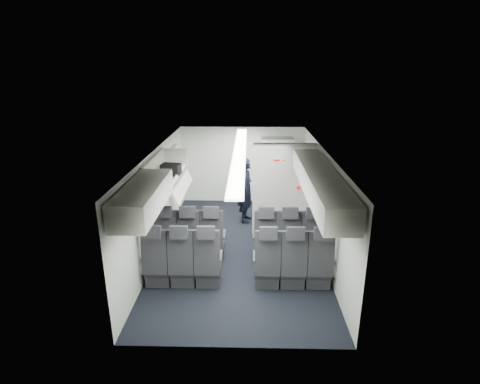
{
  "coord_description": "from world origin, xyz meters",
  "views": [
    {
      "loc": [
        0.18,
        -7.26,
        3.75
      ],
      "look_at": [
        0.0,
        0.4,
        1.15
      ],
      "focal_mm": 28.0,
      "sensor_mm": 36.0,
      "label": 1
    }
  ],
  "objects_px": {
    "galley_unit": "(276,172)",
    "flight_attendant": "(246,190)",
    "carry_on_bag": "(171,169)",
    "seat_row_front": "(239,243)",
    "seat_row_mid": "(238,265)",
    "boarding_door": "(175,184)"
  },
  "relations": [
    {
      "from": "seat_row_front",
      "to": "boarding_door",
      "type": "bearing_deg",
      "value": 128.16
    },
    {
      "from": "boarding_door",
      "to": "galley_unit",
      "type": "bearing_deg",
      "value": 24.28
    },
    {
      "from": "seat_row_mid",
      "to": "flight_attendant",
      "type": "height_order",
      "value": "flight_attendant"
    },
    {
      "from": "seat_row_front",
      "to": "seat_row_mid",
      "type": "bearing_deg",
      "value": -90.0
    },
    {
      "from": "seat_row_mid",
      "to": "galley_unit",
      "type": "height_order",
      "value": "galley_unit"
    },
    {
      "from": "seat_row_front",
      "to": "galley_unit",
      "type": "distance_m",
      "value": 3.43
    },
    {
      "from": "flight_attendant",
      "to": "carry_on_bag",
      "type": "relative_size",
      "value": 4.47
    },
    {
      "from": "seat_row_front",
      "to": "galley_unit",
      "type": "height_order",
      "value": "galley_unit"
    },
    {
      "from": "seat_row_mid",
      "to": "galley_unit",
      "type": "bearing_deg",
      "value": 77.12
    },
    {
      "from": "seat_row_front",
      "to": "carry_on_bag",
      "type": "relative_size",
      "value": 9.1
    },
    {
      "from": "seat_row_mid",
      "to": "galley_unit",
      "type": "relative_size",
      "value": 1.75
    },
    {
      "from": "galley_unit",
      "to": "carry_on_bag",
      "type": "relative_size",
      "value": 5.19
    },
    {
      "from": "seat_row_front",
      "to": "carry_on_bag",
      "type": "height_order",
      "value": "carry_on_bag"
    },
    {
      "from": "galley_unit",
      "to": "carry_on_bag",
      "type": "xyz_separation_m",
      "value": [
        -2.31,
        -2.84,
        0.84
      ]
    },
    {
      "from": "seat_row_mid",
      "to": "boarding_door",
      "type": "relative_size",
      "value": 1.79
    },
    {
      "from": "flight_attendant",
      "to": "carry_on_bag",
      "type": "xyz_separation_m",
      "value": [
        -1.48,
        -1.66,
        0.98
      ]
    },
    {
      "from": "galley_unit",
      "to": "boarding_door",
      "type": "distance_m",
      "value": 2.84
    },
    {
      "from": "galley_unit",
      "to": "boarding_door",
      "type": "bearing_deg",
      "value": -155.72
    },
    {
      "from": "seat_row_front",
      "to": "galley_unit",
      "type": "relative_size",
      "value": 1.75
    },
    {
      "from": "carry_on_bag",
      "to": "seat_row_front",
      "type": "bearing_deg",
      "value": -8.65
    },
    {
      "from": "galley_unit",
      "to": "flight_attendant",
      "type": "relative_size",
      "value": 1.16
    },
    {
      "from": "flight_attendant",
      "to": "carry_on_bag",
      "type": "bearing_deg",
      "value": 145.47
    }
  ]
}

